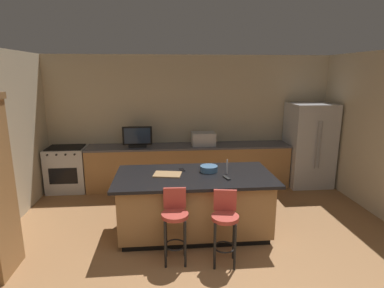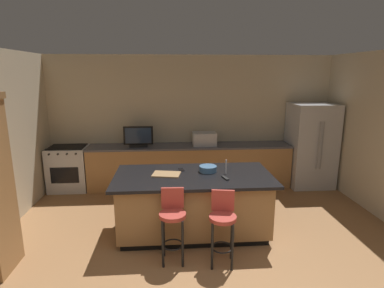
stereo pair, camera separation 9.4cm
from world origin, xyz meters
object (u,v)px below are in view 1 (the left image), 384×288
(range_oven, at_px, (68,169))
(microwave, at_px, (203,139))
(tv_monitor, at_px, (137,138))
(fruit_bowl, at_px, (209,169))
(cell_phone, at_px, (182,170))
(tv_remote, at_px, (227,178))
(cutting_board, at_px, (168,174))
(refrigerator, at_px, (309,145))
(bar_stool_right, at_px, (225,222))
(bar_stool_left, at_px, (175,220))
(kitchen_island, at_px, (194,203))

(range_oven, relative_size, microwave, 1.92)
(tv_monitor, bearing_deg, fruit_bowl, -55.72)
(range_oven, distance_m, cell_phone, 2.86)
(tv_remote, xyz_separation_m, cutting_board, (-0.83, 0.23, -0.00))
(refrigerator, relative_size, tv_remote, 10.34)
(refrigerator, xyz_separation_m, cell_phone, (-2.80, -1.62, 0.04))
(microwave, distance_m, bar_stool_right, 2.81)
(refrigerator, relative_size, bar_stool_left, 1.85)
(bar_stool_left, xyz_separation_m, tv_remote, (0.76, 0.51, 0.36))
(fruit_bowl, distance_m, cutting_board, 0.64)
(microwave, bearing_deg, tv_remote, -88.52)
(kitchen_island, bearing_deg, bar_stool_right, -69.47)
(cutting_board, bearing_deg, tv_remote, -15.52)
(bar_stool_left, distance_m, bar_stool_right, 0.63)
(bar_stool_left, bearing_deg, cell_phone, 82.90)
(range_oven, bearing_deg, microwave, 0.02)
(cell_phone, bearing_deg, fruit_bowl, -24.82)
(cutting_board, bearing_deg, range_oven, 136.37)
(bar_stool_left, relative_size, tv_remote, 5.59)
(bar_stool_right, bearing_deg, tv_remote, 86.56)
(refrigerator, bearing_deg, bar_stool_right, -131.02)
(tv_monitor, bearing_deg, range_oven, 177.99)
(refrigerator, height_order, bar_stool_left, refrigerator)
(kitchen_island, height_order, range_oven, range_oven)
(range_oven, xyz_separation_m, microwave, (2.80, 0.00, 0.58))
(bar_stool_right, bearing_deg, fruit_bowl, 103.16)
(tv_remote, bearing_deg, microwave, 76.81)
(bar_stool_left, relative_size, bar_stool_right, 1.01)
(fruit_bowl, bearing_deg, cell_phone, 164.70)
(refrigerator, xyz_separation_m, tv_monitor, (-3.61, 0.04, 0.22))
(bar_stool_right, height_order, cell_phone, bar_stool_right)
(range_oven, bearing_deg, cutting_board, -43.63)
(tv_remote, bearing_deg, cell_phone, 128.77)
(microwave, bearing_deg, bar_stool_left, -104.69)
(microwave, relative_size, bar_stool_left, 0.50)
(bar_stool_right, relative_size, cutting_board, 2.38)
(cell_phone, xyz_separation_m, tv_remote, (0.60, -0.45, 0.01))
(bar_stool_right, xyz_separation_m, fruit_bowl, (-0.07, 0.95, 0.40))
(kitchen_island, bearing_deg, tv_remote, -24.36)
(refrigerator, height_order, tv_remote, refrigerator)
(cutting_board, bearing_deg, cell_phone, 43.68)
(kitchen_island, distance_m, tv_monitor, 2.23)
(range_oven, bearing_deg, bar_stool_left, -51.80)
(tv_monitor, height_order, cell_phone, tv_monitor)
(refrigerator, height_order, cutting_board, refrigerator)
(range_oven, relative_size, bar_stool_left, 0.97)
(bar_stool_left, xyz_separation_m, cutting_board, (-0.08, 0.74, 0.36))
(tv_monitor, bearing_deg, microwave, 2.19)
(kitchen_island, bearing_deg, cutting_board, 175.27)
(bar_stool_left, relative_size, cutting_board, 2.40)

